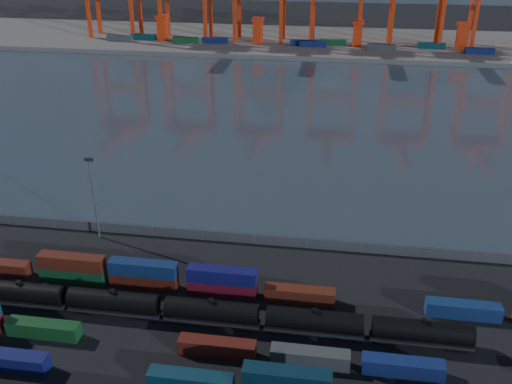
# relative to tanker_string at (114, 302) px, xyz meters

# --- Properties ---
(ground) EXTENTS (700.00, 700.00, 0.00)m
(ground) POSITION_rel_tanker_string_xyz_m (18.35, -4.10, -2.28)
(ground) COLOR black
(ground) RESTS_ON ground
(harbor_water) EXTENTS (700.00, 700.00, 0.00)m
(harbor_water) POSITION_rel_tanker_string_xyz_m (18.35, 100.90, -2.27)
(harbor_water) COLOR #303B45
(harbor_water) RESTS_ON ground
(far_quay) EXTENTS (700.00, 70.00, 2.00)m
(far_quay) POSITION_rel_tanker_string_xyz_m (18.35, 205.90, -1.28)
(far_quay) COLOR #514F4C
(far_quay) RESTS_ON ground
(container_row_south) EXTENTS (138.75, 2.31, 4.93)m
(container_row_south) POSITION_rel_tanker_string_xyz_m (-7.30, -13.25, -0.22)
(container_row_south) COLOR #3F4145
(container_row_south) RESTS_ON ground
(container_row_mid) EXTENTS (140.60, 2.24, 4.77)m
(container_row_mid) POSITION_rel_tanker_string_xyz_m (1.66, -6.37, -0.82)
(container_row_mid) COLOR #3C3F41
(container_row_mid) RESTS_ON ground
(container_row_north) EXTENTS (139.91, 2.31, 4.93)m
(container_row_north) POSITION_rel_tanker_string_xyz_m (14.25, 7.63, -0.34)
(container_row_north) COLOR navy
(container_row_north) RESTS_ON ground
(tanker_string) EXTENTS (107.76, 3.17, 4.54)m
(tanker_string) POSITION_rel_tanker_string_xyz_m (0.00, 0.00, 0.00)
(tanker_string) COLOR black
(tanker_string) RESTS_ON ground
(waterfront_fence) EXTENTS (160.12, 0.12, 2.20)m
(waterfront_fence) POSITION_rel_tanker_string_xyz_m (18.35, 23.90, -1.27)
(waterfront_fence) COLOR #595B5E
(waterfront_fence) RESTS_ON ground
(yard_light_mast) EXTENTS (1.60, 0.40, 16.60)m
(yard_light_mast) POSITION_rel_tanker_string_xyz_m (-11.65, 21.90, 7.02)
(yard_light_mast) COLOR slate
(yard_light_mast) RESTS_ON ground
(quay_containers) EXTENTS (172.58, 10.99, 2.60)m
(quay_containers) POSITION_rel_tanker_string_xyz_m (7.36, 191.37, 1.02)
(quay_containers) COLOR navy
(quay_containers) RESTS_ON far_quay
(straddle_carriers) EXTENTS (140.00, 7.00, 11.10)m
(straddle_carriers) POSITION_rel_tanker_string_xyz_m (15.85, 195.90, 5.54)
(straddle_carriers) COLOR #F23911
(straddle_carriers) RESTS_ON far_quay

